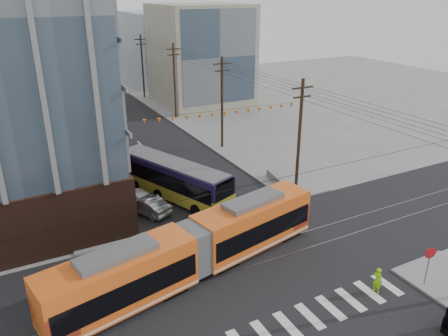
# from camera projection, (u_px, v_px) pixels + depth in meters

# --- Properties ---
(ground) EXTENTS (160.00, 160.00, 0.00)m
(ground) POSITION_uv_depth(u_px,v_px,m) (291.00, 285.00, 28.78)
(ground) COLOR slate
(bg_bldg_ne_near) EXTENTS (14.00, 14.00, 16.00)m
(bg_bldg_ne_near) POSITION_uv_depth(u_px,v_px,m) (200.00, 55.00, 71.94)
(bg_bldg_ne_near) COLOR gray
(bg_bldg_ne_near) RESTS_ON ground
(bg_bldg_ne_far) EXTENTS (16.00, 16.00, 14.00)m
(bg_bldg_ne_far) POSITION_uv_depth(u_px,v_px,m) (168.00, 48.00, 89.55)
(bg_bldg_ne_far) COLOR #8C99A5
(bg_bldg_ne_far) RESTS_ON ground
(utility_pole_far) EXTENTS (0.30, 0.30, 11.00)m
(utility_pole_far) POSITION_uv_depth(u_px,v_px,m) (143.00, 67.00, 76.19)
(utility_pole_far) COLOR black
(utility_pole_far) RESTS_ON ground
(streetcar) EXTENTS (20.55, 6.98, 3.93)m
(streetcar) POSITION_uv_depth(u_px,v_px,m) (193.00, 250.00, 29.09)
(streetcar) COLOR orange
(streetcar) RESTS_ON ground
(city_bus) EXTENTS (7.28, 12.93, 3.63)m
(city_bus) POSITION_uv_depth(u_px,v_px,m) (172.00, 179.00, 40.38)
(city_bus) COLOR #190E37
(city_bus) RESTS_ON ground
(parked_car_silver) EXTENTS (3.43, 4.90, 1.53)m
(parked_car_silver) POSITION_uv_depth(u_px,v_px,m) (147.00, 205.00, 37.75)
(parked_car_silver) COLOR #ADAFB7
(parked_car_silver) RESTS_ON ground
(parked_car_white) EXTENTS (3.54, 5.24, 1.41)m
(parked_car_white) POSITION_uv_depth(u_px,v_px,m) (135.00, 197.00, 39.39)
(parked_car_white) COLOR silver
(parked_car_white) RESTS_ON ground
(parked_car_grey) EXTENTS (2.31, 4.35, 1.17)m
(parked_car_grey) POSITION_uv_depth(u_px,v_px,m) (112.00, 169.00, 45.79)
(parked_car_grey) COLOR #5D5D5D
(parked_car_grey) RESTS_ON ground
(pedestrian) EXTENTS (0.51, 0.70, 1.80)m
(pedestrian) POSITION_uv_depth(u_px,v_px,m) (377.00, 280.00, 27.77)
(pedestrian) COLOR #8BDD10
(pedestrian) RESTS_ON ground
(stop_sign) EXTENTS (1.01, 1.01, 2.75)m
(stop_sign) POSITION_uv_depth(u_px,v_px,m) (427.00, 268.00, 28.14)
(stop_sign) COLOR red
(stop_sign) RESTS_ON ground
(jersey_barrier) EXTENTS (1.65, 4.50, 0.88)m
(jersey_barrier) POSITION_uv_depth(u_px,v_px,m) (279.00, 181.00, 43.29)
(jersey_barrier) COLOR #5C5D66
(jersey_barrier) RESTS_ON ground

